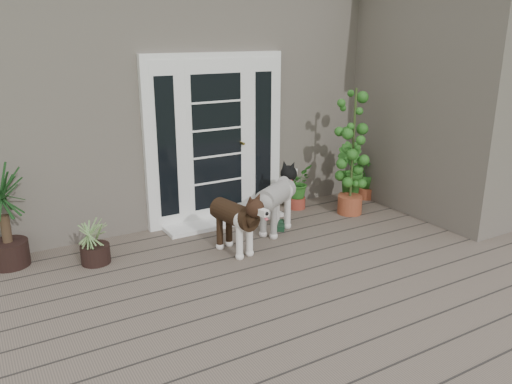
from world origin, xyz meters
TOP-DOWN VIEW (x-y plane):
  - deck at (0.00, 0.40)m, footprint 6.20×4.60m
  - house_main at (0.00, 4.65)m, footprint 7.40×4.00m
  - house_wing at (2.90, 1.50)m, footprint 1.60×2.40m
  - door_unit at (-0.20, 2.60)m, footprint 1.90×0.14m
  - door_step at (-0.20, 2.40)m, footprint 1.60×0.40m
  - brindle_dog at (-0.52, 1.50)m, footprint 0.48×0.85m
  - white_dog at (0.21, 1.79)m, footprint 0.92×0.76m
  - spider_plant at (-1.95, 2.01)m, footprint 0.65×0.65m
  - yucca at (-2.75, 2.40)m, footprint 0.76×0.76m
  - herb_a at (0.95, 2.40)m, footprint 0.58×0.58m
  - herb_b at (1.66, 2.15)m, footprint 0.51×0.51m
  - herb_c at (2.12, 2.28)m, footprint 0.34×0.34m
  - sapling at (1.45, 1.86)m, footprint 0.63×0.63m
  - clog_left at (0.03, 2.21)m, footprint 0.20×0.32m
  - clog_right at (0.32, 1.84)m, footprint 0.26×0.29m

SIDE VIEW (x-z plane):
  - deck at x=0.00m, z-range 0.00..0.12m
  - door_step at x=-0.20m, z-range 0.12..0.17m
  - clog_right at x=0.32m, z-range 0.12..0.20m
  - clog_left at x=0.03m, z-range 0.12..0.21m
  - herb_c at x=2.12m, z-range 0.12..0.61m
  - herb_a at x=0.95m, z-range 0.12..0.64m
  - spider_plant at x=-1.95m, z-range 0.12..0.67m
  - brindle_dog at x=-0.52m, z-range 0.12..0.79m
  - herb_b at x=1.66m, z-range 0.12..0.80m
  - white_dog at x=0.21m, z-range 0.12..0.83m
  - yucca at x=-2.75m, z-range 0.12..1.20m
  - sapling at x=1.45m, z-range 0.12..1.88m
  - door_unit at x=-0.20m, z-range 0.12..2.27m
  - house_main at x=0.00m, z-range 0.00..3.10m
  - house_wing at x=2.90m, z-range 0.00..3.10m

